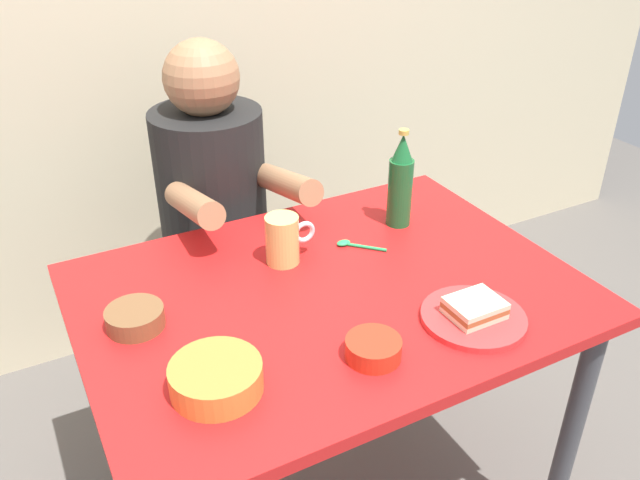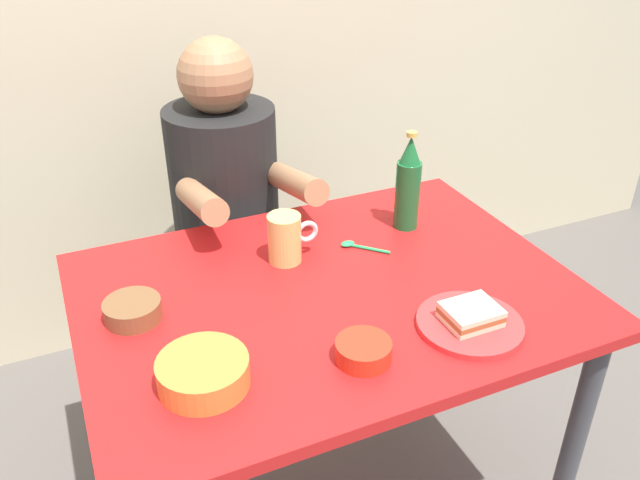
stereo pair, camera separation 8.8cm
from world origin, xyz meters
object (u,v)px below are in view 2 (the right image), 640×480
object	(u,v)px
beer_mug	(286,238)
person_seated	(225,177)
dining_table	(329,322)
condiment_bowl_brown	(132,309)
plate_orange	(470,324)
beer_bottle	(408,185)
sandwich	(471,314)
stool	(233,291)

from	to	relation	value
beer_mug	person_seated	bearing A→B (deg)	91.56
dining_table	condiment_bowl_brown	bearing A→B (deg)	171.05
plate_orange	condiment_bowl_brown	size ratio (longest dim) A/B	1.83
beer_bottle	condiment_bowl_brown	bearing A→B (deg)	-170.83
sandwich	stool	bearing A→B (deg)	106.80
stool	condiment_bowl_brown	distance (m)	0.79
beer_bottle	condiment_bowl_brown	xyz separation A→B (m)	(-0.72, -0.12, -0.10)
dining_table	plate_orange	size ratio (longest dim) A/B	5.00
beer_bottle	condiment_bowl_brown	distance (m)	0.74
beer_bottle	dining_table	bearing A→B (deg)	-148.91
stool	sandwich	bearing A→B (deg)	-73.20
dining_table	beer_mug	xyz separation A→B (m)	(-0.04, 0.15, 0.15)
plate_orange	condiment_bowl_brown	distance (m)	0.70
person_seated	condiment_bowl_brown	xyz separation A→B (m)	(-0.36, -0.55, -0.00)
stool	person_seated	size ratio (longest dim) A/B	0.63
sandwich	beer_mug	bearing A→B (deg)	122.35
stool	sandwich	world-z (taller)	sandwich
stool	beer_bottle	size ratio (longest dim) A/B	1.72
person_seated	beer_mug	bearing A→B (deg)	-88.44
stool	person_seated	bearing A→B (deg)	-90.00
person_seated	condiment_bowl_brown	distance (m)	0.66
person_seated	sandwich	world-z (taller)	person_seated
stool	plate_orange	xyz separation A→B (m)	(0.26, -0.87, 0.40)
dining_table	sandwich	bearing A→B (deg)	-49.53
person_seated	beer_mug	xyz separation A→B (m)	(0.01, -0.47, 0.03)
person_seated	beer_mug	distance (m)	0.47
person_seated	sandwich	bearing A→B (deg)	-72.99
person_seated	sandwich	size ratio (longest dim) A/B	6.54
sandwich	beer_bottle	world-z (taller)	beer_bottle
sandwich	beer_bottle	xyz separation A→B (m)	(0.10, 0.43, 0.09)
dining_table	beer_mug	distance (m)	0.22
beer_mug	beer_bottle	xyz separation A→B (m)	(0.35, 0.03, 0.06)
plate_orange	beer_bottle	xyz separation A→B (m)	(0.10, 0.43, 0.11)
stool	beer_mug	distance (m)	0.66
sandwich	person_seated	bearing A→B (deg)	107.01
person_seated	stool	bearing A→B (deg)	90.00
dining_table	plate_orange	world-z (taller)	plate_orange
dining_table	person_seated	size ratio (longest dim) A/B	1.53
dining_table	beer_mug	size ratio (longest dim) A/B	8.73
beer_bottle	sandwich	bearing A→B (deg)	-102.75
stool	sandwich	size ratio (longest dim) A/B	4.09
condiment_bowl_brown	stool	bearing A→B (deg)	57.09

